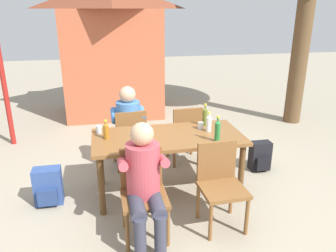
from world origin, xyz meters
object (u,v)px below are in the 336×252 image
(bottle_clear, at_px, (209,123))
(bottle_amber, at_px, (106,131))
(bottle_olive, at_px, (205,116))
(person_in_white_shirt, at_px, (144,179))
(person_in_plaid_shirt, at_px, (128,122))
(brick_kiosk, at_px, (112,46))
(chair_near_left, at_px, (143,189))
(cup_steel, at_px, (99,129))
(bottle_green, at_px, (217,130))
(chair_far_left, at_px, (130,136))
(backpack_by_near_side, at_px, (260,157))
(dining_table, at_px, (168,143))
(cup_glass, at_px, (201,126))
(chair_far_right, at_px, (185,132))
(backpack_by_far_side, at_px, (48,187))
(chair_near_right, at_px, (220,180))

(bottle_clear, bearing_deg, bottle_amber, 179.67)
(bottle_olive, bearing_deg, person_in_white_shirt, -130.43)
(person_in_plaid_shirt, xyz_separation_m, brick_kiosk, (-0.07, 2.69, 0.76))
(chair_near_left, height_order, person_in_plaid_shirt, person_in_plaid_shirt)
(cup_steel, bearing_deg, person_in_plaid_shirt, 55.89)
(cup_steel, bearing_deg, bottle_green, -22.12)
(chair_far_left, relative_size, bottle_amber, 3.83)
(bottle_green, relative_size, backpack_by_near_side, 0.73)
(dining_table, height_order, chair_far_left, chair_far_left)
(chair_far_left, relative_size, cup_glass, 10.69)
(chair_far_right, distance_m, bottle_green, 1.08)
(cup_glass, xyz_separation_m, backpack_by_far_side, (-1.85, -0.15, -0.56))
(person_in_plaid_shirt, bearing_deg, chair_far_right, -7.80)
(chair_near_right, relative_size, bottle_green, 2.87)
(bottle_green, height_order, backpack_by_near_side, bottle_green)
(chair_near_left, height_order, cup_steel, chair_near_left)
(bottle_clear, distance_m, cup_steel, 1.32)
(backpack_by_near_side, bearing_deg, bottle_amber, -173.09)
(backpack_by_near_side, xyz_separation_m, backpack_by_far_side, (-2.79, -0.30, 0.01))
(person_in_plaid_shirt, relative_size, bottle_clear, 4.79)
(dining_table, distance_m, bottle_olive, 0.63)
(bottle_olive, distance_m, backpack_by_near_side, 1.07)
(bottle_clear, distance_m, cup_glass, 0.15)
(dining_table, bearing_deg, bottle_olive, 26.11)
(chair_near_left, xyz_separation_m, person_in_plaid_shirt, (0.00, 1.55, 0.17))
(chair_near_right, distance_m, brick_kiosk, 4.43)
(chair_near_left, bearing_deg, person_in_plaid_shirt, 89.99)
(dining_table, relative_size, chair_far_left, 2.03)
(chair_far_left, bearing_deg, chair_near_right, -61.52)
(bottle_green, xyz_separation_m, cup_steel, (-1.30, 0.53, -0.08))
(dining_table, xyz_separation_m, backpack_by_near_side, (1.38, 0.30, -0.45))
(chair_near_right, height_order, bottle_clear, bottle_clear)
(chair_near_right, height_order, bottle_green, bottle_green)
(person_in_plaid_shirt, relative_size, cup_glass, 14.49)
(person_in_plaid_shirt, height_order, backpack_by_near_side, person_in_plaid_shirt)
(chair_near_left, bearing_deg, chair_far_left, 89.66)
(chair_near_left, distance_m, chair_near_right, 0.79)
(chair_near_left, xyz_separation_m, backpack_by_near_side, (1.78, 1.02, -0.29))
(dining_table, bearing_deg, brick_kiosk, 97.48)
(chair_far_right, xyz_separation_m, bottle_olive, (0.13, -0.46, 0.37))
(chair_near_left, height_order, backpack_by_near_side, chair_near_left)
(person_in_white_shirt, xyz_separation_m, bottle_green, (0.90, 0.55, 0.21))
(chair_far_left, distance_m, chair_near_right, 1.64)
(chair_near_left, xyz_separation_m, bottle_olive, (0.93, 0.98, 0.37))
(bottle_olive, distance_m, bottle_green, 0.55)
(backpack_by_near_side, distance_m, backpack_by_far_side, 2.80)
(dining_table, height_order, bottle_clear, bottle_clear)
(chair_far_right, distance_m, person_in_white_shirt, 1.75)
(cup_steel, bearing_deg, chair_near_left, -67.63)
(chair_far_left, bearing_deg, backpack_by_near_side, -13.39)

